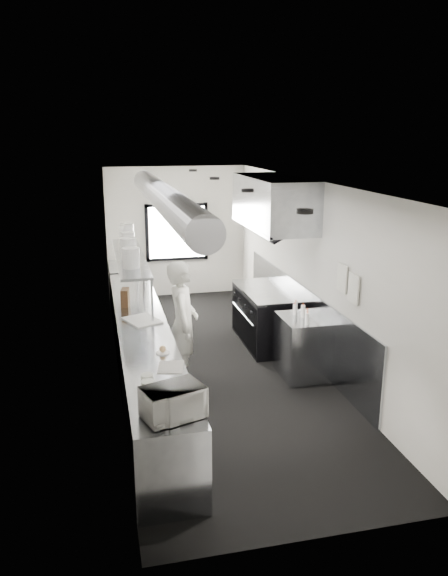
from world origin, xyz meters
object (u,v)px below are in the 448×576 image
line_cook (183,324)px  deli_tub_a (148,386)px  squeeze_bottle_e (296,307)px  pass_shelf (130,258)px  far_work_table (127,287)px  plate_stack_a (131,258)px  cutting_board (142,320)px  deli_tub_b (147,379)px  bottle_station (303,347)px  squeeze_bottle_b (307,315)px  squeeze_bottle_c (303,311)px  exhaust_hood (273,203)px  range (267,316)px  plate_stack_c (128,242)px  small_plate (163,353)px  prep_counter (144,355)px  plate_stack_d (126,235)px  microwave (173,402)px  plate_stack_b (129,249)px  squeeze_bottle_a (307,319)px  squeeze_bottle_d (295,309)px  knife_block (125,297)px

line_cook → deli_tub_a: line_cook is taller
deli_tub_a → squeeze_bottle_e: squeeze_bottle_e is taller
pass_shelf → far_work_table: 2.45m
line_cook → plate_stack_a: 1.27m
cutting_board → squeeze_bottle_e: squeeze_bottle_e is taller
line_cook → deli_tub_b: size_ratio=13.18×
bottle_station → squeeze_bottle_b: (-0.02, -0.15, 0.53)m
squeeze_bottle_c → exhaust_hood: bearing=91.6°
range → pass_shelf: bearing=172.3°
pass_shelf → plate_stack_c: bearing=94.2°
cutting_board → squeeze_bottle_b: size_ratio=3.24×
exhaust_hood → small_plate: (-2.10, -2.28, -1.48)m
prep_counter → plate_stack_c: plate_stack_c is taller
prep_counter → plate_stack_d: 2.63m
microwave → plate_stack_d: (-0.09, 4.96, 0.71)m
microwave → plate_stack_c: plate_stack_c is taller
small_plate → squeeze_bottle_b: size_ratio=1.02×
prep_counter → range: size_ratio=3.75×
cutting_board → plate_stack_b: (-0.09, 1.07, 0.83)m
prep_counter → far_work_table: same height
plate_stack_b → squeeze_bottle_b: plate_stack_b is taller
deli_tub_a → squeeze_bottle_a: squeeze_bottle_a is taller
squeeze_bottle_e → pass_shelf: bearing=148.6°
range → squeeze_bottle_c: size_ratio=8.79×
cutting_board → plate_stack_a: size_ratio=1.82×
deli_tub_b → squeeze_bottle_d: size_ratio=0.86×
range → plate_stack_c: bearing=166.1°
exhaust_hood → deli_tub_b: size_ratio=16.10×
line_cook → small_plate: size_ratio=10.69×
bottle_station → squeeze_bottle_d: squeeze_bottle_d is taller
deli_tub_a → small_plate: 1.02m
exhaust_hood → far_work_table: exhaust_hood is taller
squeeze_bottle_c → plate_stack_a: bearing=160.5°
squeeze_bottle_d → deli_tub_b: bearing=-141.6°
deli_tub_a → cutting_board: bearing=86.6°
range → plate_stack_c: plate_stack_c is taller
plate_stack_c → bottle_station: bearing=-39.6°
prep_counter → cutting_board: (0.01, 0.19, 0.46)m
knife_block → squeeze_bottle_d: size_ratio=1.67×
bottle_station → deli_tub_a: deli_tub_a is taller
squeeze_bottle_a → squeeze_bottle_e: size_ratio=1.02×
prep_counter → squeeze_bottle_c: 2.35m
plate_stack_d → squeeze_bottle_b: size_ratio=2.35×
far_work_table → cutting_board: (0.01, -3.51, 0.46)m
exhaust_hood → prep_counter: size_ratio=0.37×
microwave → exhaust_hood: bearing=41.7°
plate_stack_c → plate_stack_d: plate_stack_d is taller
pass_shelf → squeeze_bottle_b: bearing=-38.5°
pass_shelf → squeeze_bottle_c: size_ratio=16.48×
prep_counter → knife_block: 1.15m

